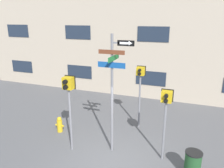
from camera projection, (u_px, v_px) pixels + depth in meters
name	position (u px, v px, depth m)	size (l,w,h in m)	color
ground_plane	(112.00, 164.00, 7.41)	(60.00, 60.00, 0.00)	#515154
street_sign_pole	(113.00, 84.00, 7.42)	(1.23, 0.99, 4.28)	slate
pedestrian_signal_left	(69.00, 92.00, 7.59)	(0.41, 0.40, 2.85)	slate
pedestrian_signal_right	(166.00, 106.00, 7.11)	(0.40, 0.40, 2.54)	slate
pedestrian_signal_across	(140.00, 81.00, 9.32)	(0.39, 0.40, 2.81)	slate
fire_hydrant	(60.00, 125.00, 9.44)	(0.39, 0.23, 0.69)	gold
trash_bin	(193.00, 164.00, 6.70)	(0.52, 0.52, 0.87)	#1E4723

